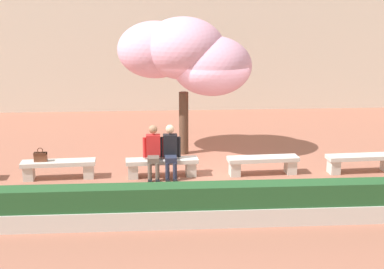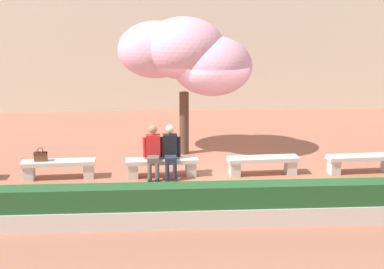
{
  "view_description": "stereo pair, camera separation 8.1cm",
  "coord_description": "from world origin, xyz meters",
  "px_view_note": "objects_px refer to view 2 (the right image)",
  "views": [
    {
      "loc": [
        -1.36,
        -12.49,
        4.19
      ],
      "look_at": [
        -0.5,
        0.2,
        1.0
      ],
      "focal_mm": 50.0,
      "sensor_mm": 36.0,
      "label": 1
    },
    {
      "loc": [
        -1.28,
        -12.5,
        4.19
      ],
      "look_at": [
        -0.5,
        0.2,
        1.0
      ],
      "focal_mm": 50.0,
      "sensor_mm": 36.0,
      "label": 2
    }
  ],
  "objects_px": {
    "person_seated_right": "(170,149)",
    "cherry_tree_main": "(185,55)",
    "stone_bench_near_east": "(263,163)",
    "stone_bench_east_end": "(362,161)",
    "stone_bench_near_west": "(59,167)",
    "stone_bench_center": "(162,165)",
    "handbag": "(41,156)",
    "person_seated_left": "(153,150)"
  },
  "relations": [
    {
      "from": "cherry_tree_main",
      "to": "stone_bench_near_east",
      "type": "bearing_deg",
      "value": -47.71
    },
    {
      "from": "stone_bench_near_west",
      "to": "handbag",
      "type": "xyz_separation_m",
      "value": [
        -0.41,
        -0.01,
        0.28
      ]
    },
    {
      "from": "handbag",
      "to": "person_seated_left",
      "type": "bearing_deg",
      "value": -1.0
    },
    {
      "from": "stone_bench_near_east",
      "to": "stone_bench_near_west",
      "type": "bearing_deg",
      "value": 180.0
    },
    {
      "from": "stone_bench_near_west",
      "to": "stone_bench_near_east",
      "type": "bearing_deg",
      "value": 0.0
    },
    {
      "from": "person_seated_right",
      "to": "handbag",
      "type": "relative_size",
      "value": 3.81
    },
    {
      "from": "person_seated_left",
      "to": "cherry_tree_main",
      "type": "xyz_separation_m",
      "value": [
        0.87,
        2.07,
        2.08
      ]
    },
    {
      "from": "stone_bench_east_end",
      "to": "person_seated_left",
      "type": "distance_m",
      "value": 5.21
    },
    {
      "from": "stone_bench_center",
      "to": "stone_bench_near_east",
      "type": "bearing_deg",
      "value": 0.0
    },
    {
      "from": "stone_bench_near_east",
      "to": "person_seated_right",
      "type": "xyz_separation_m",
      "value": [
        -2.29,
        -0.05,
        0.4
      ]
    },
    {
      "from": "stone_bench_near_west",
      "to": "person_seated_left",
      "type": "xyz_separation_m",
      "value": [
        2.29,
        -0.05,
        0.4
      ]
    },
    {
      "from": "stone_bench_center",
      "to": "person_seated_right",
      "type": "height_order",
      "value": "person_seated_right"
    },
    {
      "from": "stone_bench_near_east",
      "to": "handbag",
      "type": "xyz_separation_m",
      "value": [
        -5.4,
        -0.01,
        0.28
      ]
    },
    {
      "from": "stone_bench_east_end",
      "to": "person_seated_right",
      "type": "relative_size",
      "value": 1.38
    },
    {
      "from": "person_seated_right",
      "to": "cherry_tree_main",
      "type": "xyz_separation_m",
      "value": [
        0.46,
        2.07,
        2.08
      ]
    },
    {
      "from": "handbag",
      "to": "cherry_tree_main",
      "type": "xyz_separation_m",
      "value": [
        3.57,
        2.02,
        2.2
      ]
    },
    {
      "from": "person_seated_left",
      "to": "handbag",
      "type": "bearing_deg",
      "value": 179.0
    },
    {
      "from": "stone_bench_east_end",
      "to": "person_seated_left",
      "type": "relative_size",
      "value": 1.38
    },
    {
      "from": "stone_bench_east_end",
      "to": "person_seated_right",
      "type": "distance_m",
      "value": 4.8
    },
    {
      "from": "person_seated_right",
      "to": "stone_bench_east_end",
      "type": "bearing_deg",
      "value": 0.64
    },
    {
      "from": "stone_bench_east_end",
      "to": "cherry_tree_main",
      "type": "relative_size",
      "value": 0.47
    },
    {
      "from": "stone_bench_near_west",
      "to": "stone_bench_east_end",
      "type": "relative_size",
      "value": 1.0
    },
    {
      "from": "stone_bench_near_west",
      "to": "cherry_tree_main",
      "type": "xyz_separation_m",
      "value": [
        3.16,
        2.01,
        2.48
      ]
    },
    {
      "from": "person_seated_right",
      "to": "handbag",
      "type": "bearing_deg",
      "value": 179.13
    },
    {
      "from": "stone_bench_center",
      "to": "stone_bench_near_east",
      "type": "xyz_separation_m",
      "value": [
        2.49,
        0.0,
        0.0
      ]
    },
    {
      "from": "person_seated_left",
      "to": "handbag",
      "type": "relative_size",
      "value": 3.81
    },
    {
      "from": "person_seated_right",
      "to": "person_seated_left",
      "type": "bearing_deg",
      "value": -180.0
    },
    {
      "from": "person_seated_right",
      "to": "cherry_tree_main",
      "type": "relative_size",
      "value": 0.34
    },
    {
      "from": "stone_bench_near_west",
      "to": "stone_bench_near_east",
      "type": "relative_size",
      "value": 1.0
    },
    {
      "from": "handbag",
      "to": "stone_bench_near_east",
      "type": "bearing_deg",
      "value": 0.07
    },
    {
      "from": "stone_bench_near_west",
      "to": "stone_bench_center",
      "type": "distance_m",
      "value": 2.49
    },
    {
      "from": "stone_bench_center",
      "to": "stone_bench_east_end",
      "type": "xyz_separation_m",
      "value": [
        4.99,
        -0.0,
        0.0
      ]
    },
    {
      "from": "stone_bench_near_east",
      "to": "stone_bench_east_end",
      "type": "distance_m",
      "value": 2.49
    },
    {
      "from": "person_seated_left",
      "to": "cherry_tree_main",
      "type": "height_order",
      "value": "cherry_tree_main"
    },
    {
      "from": "stone_bench_center",
      "to": "cherry_tree_main",
      "type": "relative_size",
      "value": 0.47
    },
    {
      "from": "person_seated_left",
      "to": "person_seated_right",
      "type": "relative_size",
      "value": 1.0
    },
    {
      "from": "stone_bench_center",
      "to": "person_seated_right",
      "type": "bearing_deg",
      "value": -14.53
    },
    {
      "from": "stone_bench_east_end",
      "to": "person_seated_left",
      "type": "bearing_deg",
      "value": -179.41
    },
    {
      "from": "stone_bench_center",
      "to": "handbag",
      "type": "relative_size",
      "value": 5.25
    },
    {
      "from": "stone_bench_center",
      "to": "cherry_tree_main",
      "type": "height_order",
      "value": "cherry_tree_main"
    },
    {
      "from": "person_seated_left",
      "to": "person_seated_right",
      "type": "distance_m",
      "value": 0.41
    },
    {
      "from": "person_seated_right",
      "to": "cherry_tree_main",
      "type": "distance_m",
      "value": 2.97
    }
  ]
}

